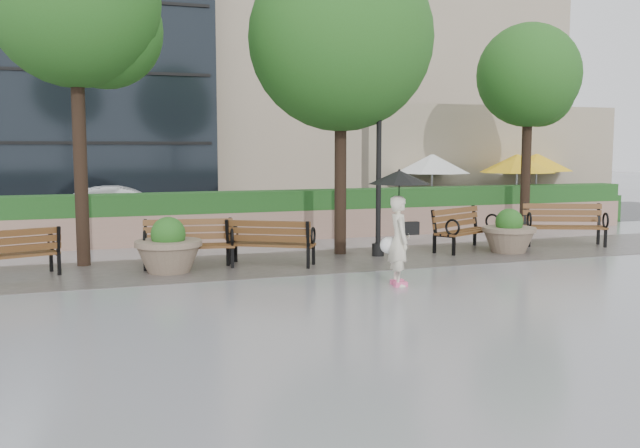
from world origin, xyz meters
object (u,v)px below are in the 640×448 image
object	(u,v)px
planter_left	(169,251)
car_right	(123,209)
lamppost	(379,173)
bench_1	(189,254)
bench_0	(10,264)
bench_2	(271,252)
bench_3	(464,238)
pedestrian	(399,216)
planter_right	(509,235)
bench_4	(564,234)

from	to	relation	value
planter_left	car_right	size ratio (longest dim) A/B	0.33
lamppost	car_right	size ratio (longest dim) A/B	1.05
bench_1	planter_left	xyz separation A→B (m)	(-0.48, -0.44, 0.14)
planter_left	lamppost	size ratio (longest dim) A/B	0.31
bench_0	bench_2	bearing A→B (deg)	159.39
bench_3	pedestrian	distance (m)	4.99
bench_0	lamppost	bearing A→B (deg)	163.48
bench_1	bench_2	size ratio (longest dim) A/B	1.01
planter_left	bench_3	bearing A→B (deg)	5.13
pedestrian	lamppost	bearing A→B (deg)	-7.01
planter_right	pedestrian	distance (m)	5.20
lamppost	pedestrian	world-z (taller)	lamppost
bench_1	lamppost	world-z (taller)	lamppost
bench_0	bench_1	world-z (taller)	bench_1
planter_right	lamppost	xyz separation A→B (m)	(-3.21, 0.55, 1.52)
planter_right	planter_left	bearing A→B (deg)	179.94
bench_0	car_right	bearing A→B (deg)	-128.71
bench_4	car_right	world-z (taller)	car_right
bench_4	planter_right	bearing A→B (deg)	-142.28
car_right	pedestrian	world-z (taller)	pedestrian
bench_1	planter_left	world-z (taller)	planter_left
planter_left	pedestrian	distance (m)	4.79
bench_0	bench_1	size ratio (longest dim) A/B	0.98
bench_1	pedestrian	size ratio (longest dim) A/B	0.93
bench_0	bench_3	bearing A→B (deg)	163.80
bench_1	pedestrian	xyz separation A→B (m)	(3.32, -3.22, 0.99)
car_right	planter_right	bearing A→B (deg)	-126.94
car_right	pedestrian	bearing A→B (deg)	-153.57
bench_2	planter_left	size ratio (longest dim) A/B	1.44
bench_1	car_right	world-z (taller)	car_right
bench_1	bench_3	bearing A→B (deg)	10.42
bench_2	pedestrian	bearing A→B (deg)	151.04
bench_3	planter_left	world-z (taller)	planter_left
bench_3	lamppost	bearing A→B (deg)	155.69
bench_3	car_right	world-z (taller)	car_right
bench_1	planter_left	bearing A→B (deg)	-128.84
bench_0	pedestrian	size ratio (longest dim) A/B	0.92
bench_0	bench_1	xyz separation A→B (m)	(3.48, 0.08, 0.01)
lamppost	bench_3	bearing A→B (deg)	2.64
bench_1	bench_4	bearing A→B (deg)	9.01
bench_1	bench_4	size ratio (longest dim) A/B	0.92
lamppost	pedestrian	bearing A→B (deg)	-108.36
bench_0	bench_4	bearing A→B (deg)	162.80
bench_2	bench_3	bearing A→B (deg)	-142.21
bench_2	lamppost	xyz separation A→B (m)	(2.72, 0.43, 1.64)
bench_0	planter_left	size ratio (longest dim) A/B	1.43
planter_right	bench_1	bearing A→B (deg)	176.61
bench_4	planter_right	distance (m)	2.10
bench_1	planter_right	xyz separation A→B (m)	(7.64, -0.45, 0.12)
planter_right	bench_3	bearing A→B (deg)	141.17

